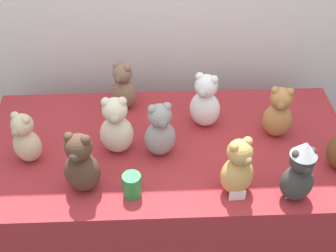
# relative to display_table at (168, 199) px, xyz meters

# --- Properties ---
(display_table) EXTENTS (1.79, 0.90, 0.78)m
(display_table) POSITION_rel_display_table_xyz_m (0.00, 0.00, 0.00)
(display_table) COLOR maroon
(display_table) RESTS_ON ground_plane
(teddy_bear_ash) EXTENTS (0.17, 0.16, 0.29)m
(teddy_bear_ash) POSITION_rel_display_table_xyz_m (-0.04, -0.05, 0.52)
(teddy_bear_ash) COLOR gray
(teddy_bear_ash) RESTS_ON display_table
(teddy_bear_snow) EXTENTS (0.19, 0.18, 0.30)m
(teddy_bear_snow) POSITION_rel_display_table_xyz_m (0.19, 0.16, 0.53)
(teddy_bear_snow) COLOR white
(teddy_bear_snow) RESTS_ON display_table
(teddy_bear_sand) EXTENTS (0.17, 0.17, 0.27)m
(teddy_bear_sand) POSITION_rel_display_table_xyz_m (-0.65, -0.07, 0.51)
(teddy_bear_sand) COLOR #CCB78E
(teddy_bear_sand) RESTS_ON display_table
(teddy_bear_cocoa) EXTENTS (0.18, 0.16, 0.30)m
(teddy_bear_cocoa) POSITION_rel_display_table_xyz_m (-0.37, -0.26, 0.53)
(teddy_bear_cocoa) COLOR #4C3323
(teddy_bear_cocoa) RESTS_ON display_table
(teddy_bear_charcoal) EXTENTS (0.16, 0.15, 0.31)m
(teddy_bear_charcoal) POSITION_rel_display_table_xyz_m (0.52, -0.35, 0.54)
(teddy_bear_charcoal) COLOR #383533
(teddy_bear_charcoal) RESTS_ON display_table
(teddy_bear_mocha) EXTENTS (0.17, 0.17, 0.27)m
(teddy_bear_mocha) POSITION_rel_display_table_xyz_m (-0.22, 0.32, 0.51)
(teddy_bear_mocha) COLOR #7F6047
(teddy_bear_mocha) RESTS_ON display_table
(teddy_bear_honey) EXTENTS (0.19, 0.18, 0.29)m
(teddy_bear_honey) POSITION_rel_display_table_xyz_m (0.28, -0.30, 0.52)
(teddy_bear_honey) COLOR tan
(teddy_bear_honey) RESTS_ON display_table
(teddy_bear_cream) EXTENTS (0.16, 0.14, 0.31)m
(teddy_bear_cream) POSITION_rel_display_table_xyz_m (-0.24, -0.02, 0.53)
(teddy_bear_cream) COLOR beige
(teddy_bear_cream) RESTS_ON display_table
(teddy_bear_caramel) EXTENTS (0.17, 0.15, 0.28)m
(teddy_bear_caramel) POSITION_rel_display_table_xyz_m (0.53, 0.06, 0.52)
(teddy_bear_caramel) COLOR #B27A42
(teddy_bear_caramel) RESTS_ON display_table
(party_cup_green) EXTENTS (0.08, 0.08, 0.11)m
(party_cup_green) POSITION_rel_display_table_xyz_m (-0.17, -0.31, 0.44)
(party_cup_green) COLOR #238C3D
(party_cup_green) RESTS_ON display_table
(name_card_front_left) EXTENTS (0.07, 0.01, 0.05)m
(name_card_front_left) POSITION_rel_display_table_xyz_m (0.28, -0.36, 0.41)
(name_card_front_left) COLOR white
(name_card_front_left) RESTS_ON display_table
(name_card_front_middle) EXTENTS (0.07, 0.01, 0.05)m
(name_card_front_middle) POSITION_rel_display_table_xyz_m (0.52, -0.36, 0.41)
(name_card_front_middle) COLOR white
(name_card_front_middle) RESTS_ON display_table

